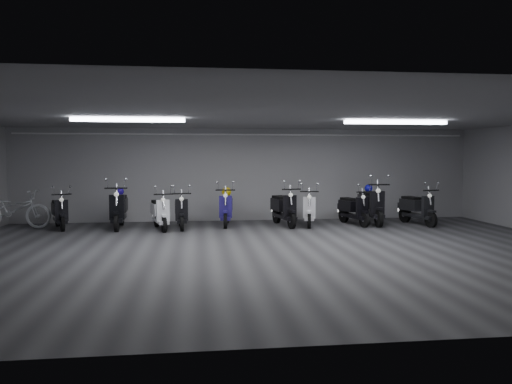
{
  "coord_description": "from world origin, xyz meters",
  "views": [
    {
      "loc": [
        -1.55,
        -9.76,
        1.94
      ],
      "look_at": [
        -0.05,
        2.5,
        1.05
      ],
      "focal_mm": 34.07,
      "sensor_mm": 36.0,
      "label": 1
    }
  ],
  "objects": [
    {
      "name": "scooter_0",
      "position": [
        -5.23,
        3.79,
        0.6
      ],
      "size": [
        1.1,
        1.71,
        1.21
      ],
      "primitive_type": null,
      "rotation": [
        0.0,
        0.0,
        0.38
      ],
      "color": "black",
      "rests_on": "floor"
    },
    {
      "name": "scooter_7",
      "position": [
        2.89,
        3.58,
        0.61
      ],
      "size": [
        0.92,
        1.72,
        1.22
      ],
      "primitive_type": null,
      "rotation": [
        0.0,
        0.0,
        0.24
      ],
      "color": "black",
      "rests_on": "floor"
    },
    {
      "name": "conduit",
      "position": [
        0.0,
        4.92,
        2.62
      ],
      "size": [
        13.6,
        0.05,
        0.05
      ],
      "primitive_type": "cylinder",
      "rotation": [
        0.0,
        1.57,
        0.0
      ],
      "color": "white",
      "rests_on": "back_wall"
    },
    {
      "name": "fluor_strip_left",
      "position": [
        -3.0,
        1.0,
        2.74
      ],
      "size": [
        2.4,
        0.18,
        0.08
      ],
      "primitive_type": "cube",
      "color": "white",
      "rests_on": "ceiling"
    },
    {
      "name": "scooter_4",
      "position": [
        -0.73,
        3.88,
        0.65
      ],
      "size": [
        0.76,
        1.8,
        1.3
      ],
      "primitive_type": null,
      "rotation": [
        0.0,
        0.0,
        -0.1
      ],
      "color": "navy",
      "rests_on": "floor"
    },
    {
      "name": "helmet_1",
      "position": [
        3.45,
        3.94,
        1.03
      ],
      "size": [
        0.23,
        0.23,
        0.23
      ],
      "primitive_type": "sphere",
      "color": "#0F0D96",
      "rests_on": "scooter_8"
    },
    {
      "name": "helmet_0",
      "position": [
        -3.67,
        3.94,
        0.99
      ],
      "size": [
        0.24,
        0.24,
        0.24
      ],
      "primitive_type": "sphere",
      "color": "#1E0C87",
      "rests_on": "scooter_1"
    },
    {
      "name": "scooter_5",
      "position": [
        0.87,
        3.62,
        0.67
      ],
      "size": [
        0.92,
        1.87,
        1.33
      ],
      "primitive_type": null,
      "rotation": [
        0.0,
        0.0,
        0.18
      ],
      "color": "black",
      "rests_on": "floor"
    },
    {
      "name": "scooter_1",
      "position": [
        -3.66,
        3.68,
        0.71
      ],
      "size": [
        0.73,
        1.93,
        1.41
      ],
      "primitive_type": null,
      "rotation": [
        0.0,
        0.0,
        0.05
      ],
      "color": "black",
      "rests_on": "floor"
    },
    {
      "name": "ceiling",
      "position": [
        0.0,
        0.0,
        2.8
      ],
      "size": [
        14.0,
        10.0,
        0.01
      ],
      "primitive_type": "cube",
      "color": "gray",
      "rests_on": "ground"
    },
    {
      "name": "fluor_strip_right",
      "position": [
        3.0,
        1.0,
        2.74
      ],
      "size": [
        2.4,
        0.18,
        0.08
      ],
      "primitive_type": "cube",
      "color": "white",
      "rests_on": "ceiling"
    },
    {
      "name": "scooter_3",
      "position": [
        -1.99,
        3.5,
        0.61
      ],
      "size": [
        0.66,
        1.68,
        1.23
      ],
      "primitive_type": null,
      "rotation": [
        0.0,
        0.0,
        0.07
      ],
      "color": "black",
      "rests_on": "floor"
    },
    {
      "name": "scooter_8",
      "position": [
        3.44,
        3.67,
        0.74
      ],
      "size": [
        0.72,
        2.0,
        1.47
      ],
      "primitive_type": null,
      "rotation": [
        0.0,
        0.0,
        -0.03
      ],
      "color": "black",
      "rests_on": "floor"
    },
    {
      "name": "back_wall",
      "position": [
        0.0,
        5.0,
        1.4
      ],
      "size": [
        14.0,
        0.01,
        2.8
      ],
      "primitive_type": "cube",
      "color": "gray",
      "rests_on": "ground"
    },
    {
      "name": "helmet_2",
      "position": [
        -0.71,
        4.13,
        0.94
      ],
      "size": [
        0.27,
        0.27,
        0.27
      ],
      "primitive_type": "sphere",
      "color": "yellow",
      "rests_on": "scooter_4"
    },
    {
      "name": "scooter_2",
      "position": [
        -2.54,
        3.33,
        0.61
      ],
      "size": [
        0.95,
        1.74,
        1.23
      ],
      "primitive_type": null,
      "rotation": [
        0.0,
        0.0,
        0.25
      ],
      "color": "white",
      "rests_on": "floor"
    },
    {
      "name": "front_wall",
      "position": [
        0.0,
        -5.0,
        1.4
      ],
      "size": [
        14.0,
        0.01,
        2.8
      ],
      "primitive_type": "cube",
      "color": "gray",
      "rests_on": "ground"
    },
    {
      "name": "bicycle",
      "position": [
        -6.5,
        4.03,
        0.64
      ],
      "size": [
        2.02,
        0.84,
        1.28
      ],
      "primitive_type": "imported",
      "rotation": [
        0.0,
        0.0,
        1.49
      ],
      "color": "white",
      "rests_on": "floor"
    },
    {
      "name": "scooter_9",
      "position": [
        4.71,
        3.37,
        0.64
      ],
      "size": [
        0.94,
        1.8,
        1.28
      ],
      "primitive_type": null,
      "rotation": [
        0.0,
        0.0,
        0.23
      ],
      "color": "black",
      "rests_on": "floor"
    },
    {
      "name": "floor",
      "position": [
        0.0,
        0.0,
        -0.01
      ],
      "size": [
        14.0,
        10.0,
        0.01
      ],
      "primitive_type": "cube",
      "color": "#38383B",
      "rests_on": "ground"
    },
    {
      "name": "scooter_6",
      "position": [
        1.59,
        3.61,
        0.63
      ],
      "size": [
        0.9,
        1.76,
        1.25
      ],
      "primitive_type": null,
      "rotation": [
        0.0,
        0.0,
        -0.21
      ],
      "color": "white",
      "rests_on": "floor"
    }
  ]
}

